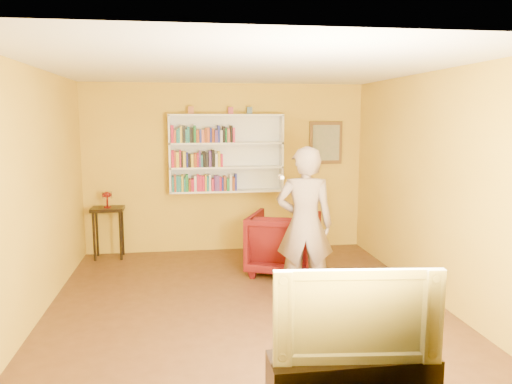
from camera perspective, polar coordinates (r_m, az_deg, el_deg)
room_shell at (r=5.68m, az=-1.30°, el=-3.10°), size 5.30×5.80×2.88m
bookshelf at (r=7.98m, az=-3.43°, el=4.42°), size 1.80×0.29×1.23m
books_row_lower at (r=7.90m, az=-5.93°, el=0.98°), size 1.01×0.19×0.27m
books_row_middle at (r=7.86m, az=-6.73°, el=3.71°), size 0.79×0.18×0.27m
books_row_upper at (r=7.84m, az=-6.05°, el=6.48°), size 0.99×0.19×0.27m
ornament_left at (r=7.88m, az=-7.45°, el=9.25°), size 0.08×0.08×0.12m
ornament_centre at (r=7.91m, az=-2.92°, el=9.28°), size 0.08×0.08×0.11m
ornament_right at (r=7.94m, az=-0.76°, el=9.30°), size 0.08×0.08×0.11m
framed_painting at (r=8.33m, az=7.97°, el=5.60°), size 0.55×0.05×0.70m
console_table at (r=8.00m, az=-16.57°, el=-2.66°), size 0.49×0.37×0.80m
ruby_lustre at (r=7.95m, az=-16.66°, el=-0.45°), size 0.15×0.15×0.24m
armchair at (r=7.01m, az=3.20°, el=-5.82°), size 1.21×1.22×0.85m
person at (r=5.87m, az=5.59°, el=-3.73°), size 0.74×0.56×1.84m
game_remote at (r=5.44m, az=2.87°, el=1.73°), size 0.04×0.15×0.04m
tv_cabinet at (r=3.99m, az=10.92°, el=-20.72°), size 1.23×0.37×0.44m
television at (r=3.74m, az=11.17°, el=-13.18°), size 1.20×0.28×0.68m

